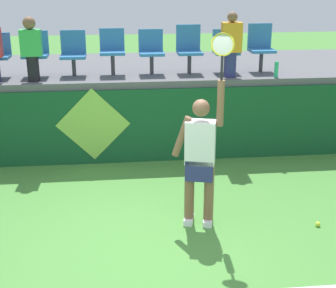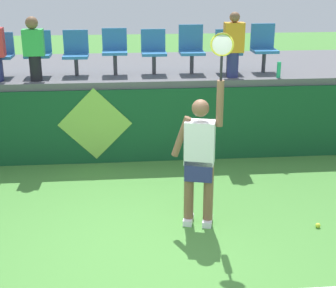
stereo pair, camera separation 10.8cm
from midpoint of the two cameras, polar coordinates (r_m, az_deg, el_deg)
The scene contains 16 objects.
ground_plane at distance 6.33m, azimuth -2.81°, elevation -11.73°, with size 40.00×40.00×0.00m, color #478438.
court_back_wall at distance 8.79m, azimuth -4.06°, elevation 2.17°, with size 11.60×0.20×1.31m, color #144C28.
spectator_platform at distance 10.00m, azimuth -4.49°, elevation 8.54°, with size 11.60×2.97×0.12m, color #56565B.
tennis_player at distance 6.48m, azimuth 3.22°, elevation -1.37°, with size 0.74×0.35×2.55m.
tennis_ball at distance 7.05m, azimuth 16.24°, elevation -8.73°, with size 0.07×0.07×0.07m, color #D1E533.
water_bottle at distance 9.06m, azimuth 11.86°, elevation 8.28°, with size 0.07×0.07×0.28m, color #26B272.
stadium_chair_1 at distance 9.25m, azimuth -15.14°, elevation 10.13°, with size 0.44×0.42×0.78m.
stadium_chair_2 at distance 9.17m, azimuth -11.04°, elevation 10.28°, with size 0.44×0.42×0.78m.
stadium_chair_3 at distance 9.13m, azimuth -6.69°, elevation 10.70°, with size 0.44×0.42×0.80m.
stadium_chair_4 at distance 9.16m, azimuth -2.26°, elevation 10.70°, with size 0.44×0.42×0.78m.
stadium_chair_5 at distance 9.23m, azimuth 2.05°, elevation 10.94°, with size 0.44×0.42×0.85m.
stadium_chair_6 at distance 9.34m, azimuth 6.21°, elevation 10.73°, with size 0.44×0.42×0.76m.
stadium_chair_7 at distance 9.50m, azimuth 10.17°, elevation 10.97°, with size 0.44×0.42×0.86m.
spectator_0 at distance 8.81m, azimuth -15.61°, elevation 10.50°, with size 0.34×0.21×1.07m.
spectator_2 at distance 8.89m, azimuth 6.85°, elevation 11.24°, with size 0.34×0.20×1.12m.
wall_signage_mount at distance 8.92m, azimuth -8.61°, elevation -2.20°, with size 1.27×0.01×1.35m.
Camera 1 is at (-0.32, -5.39, 3.31)m, focal length 53.67 mm.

